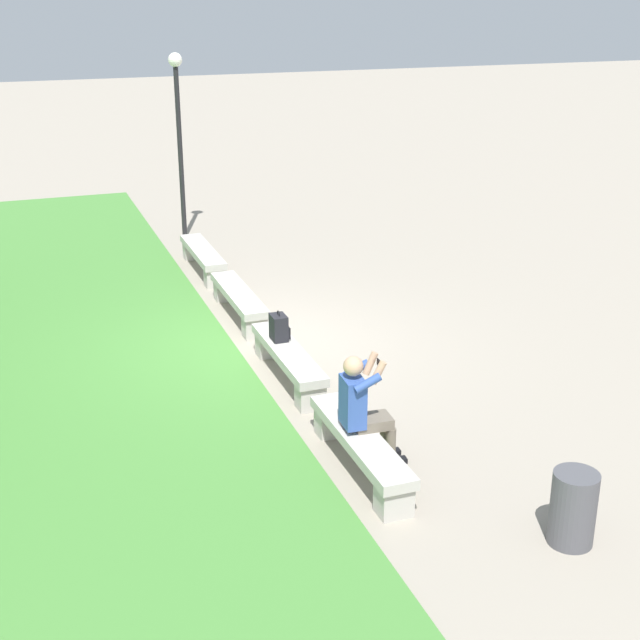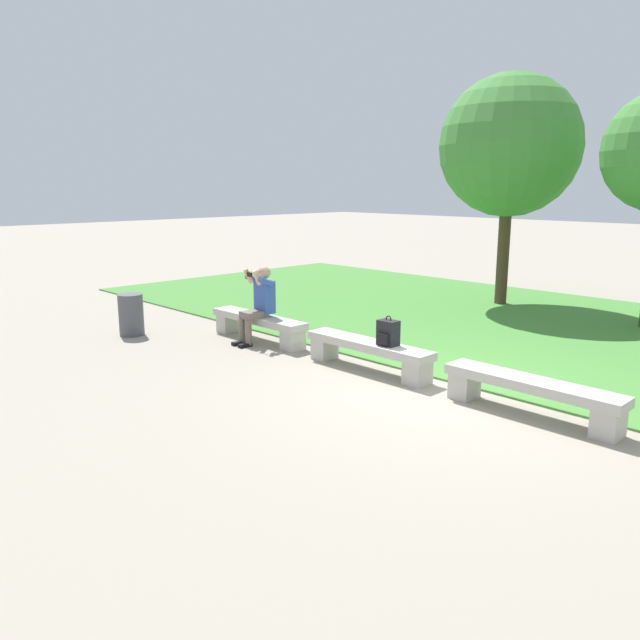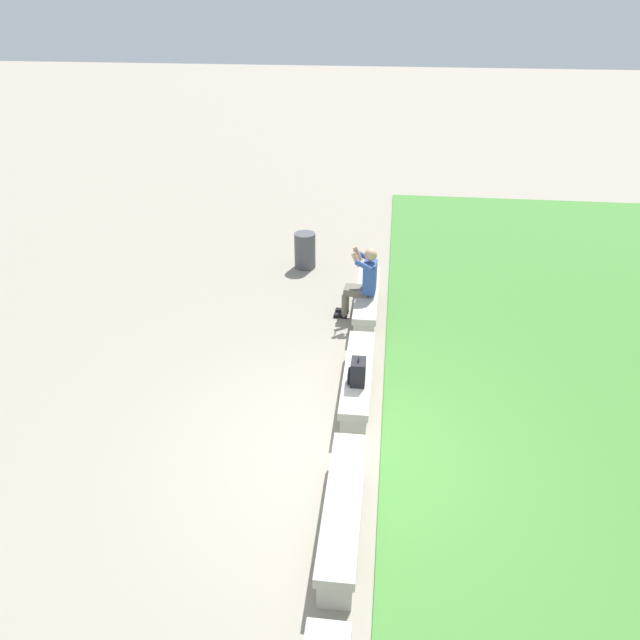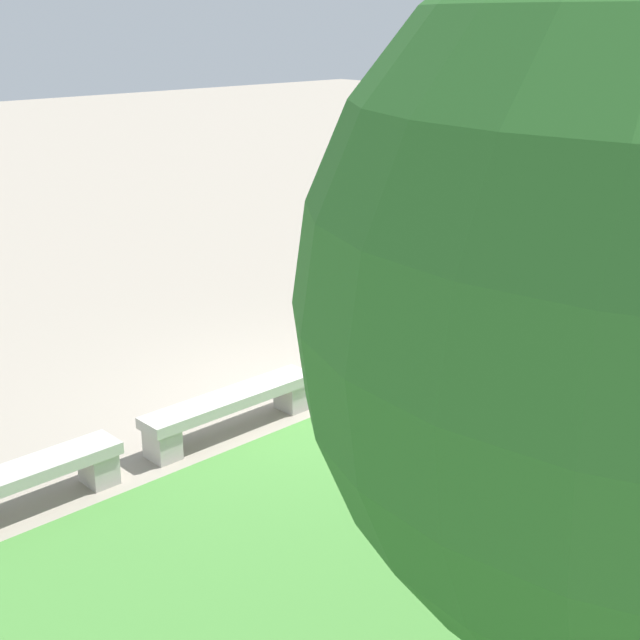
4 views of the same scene
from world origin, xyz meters
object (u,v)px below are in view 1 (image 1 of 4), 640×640
Objects in this scene: person_photographer at (363,405)px; lamp_post at (178,119)px; bench_far at (203,256)px; backpack at (279,328)px; bench_near at (288,359)px; bench_main at (360,446)px; trash_bin at (573,508)px; bench_mid at (239,300)px.

lamp_post is at bearing -0.60° from person_photographer.
backpack reaches higher than bench_far.
backpack is (0.36, 0.01, 0.32)m from bench_near.
bench_far is 7.52m from person_photographer.
bench_main is 7.64m from bench_far.
bench_near is 4.68m from trash_bin.
lamp_post is at bearing -2.05° from bench_mid.
person_photographer reaches higher than bench_mid.
bench_mid is 2.55m from bench_far.
person_photographer reaches higher than bench_near.
bench_main is 1.00× the size of bench_mid.
bench_main is 0.46m from person_photographer.
bench_main is 1.64× the size of person_photographer.
person_photographer is at bearing 179.40° from lamp_post.
backpack is (-2.19, 0.01, 0.32)m from bench_mid.
bench_near is 1.00× the size of bench_mid.
person_photographer is (-7.51, -0.08, 0.43)m from bench_far.
bench_main is 10.39m from lamp_post.
trash_bin is at bearing -174.28° from lamp_post.
bench_main and bench_far have the same top height.
trash_bin reaches higher than bench_main.
lamp_post is (10.17, -0.18, 2.15)m from bench_main.
bench_near is at bearing 180.00° from bench_far.
bench_far is (2.55, 0.00, 0.00)m from bench_mid.
bench_mid is 1.00× the size of bench_far.
bench_main and bench_mid have the same top height.
lamp_post is (7.26, -0.19, 1.83)m from backpack.
bench_main and bench_near have the same top height.
bench_near is at bearing -179.08° from backpack.
bench_near is 0.48m from backpack.
bench_mid is (2.55, 0.00, 0.00)m from bench_near.
bench_near is at bearing 178.63° from lamp_post.
backpack is at bearing 179.93° from bench_far.
bench_mid is 7.15m from trash_bin.
person_photographer reaches higher than bench_far.
bench_main is 0.58× the size of lamp_post.
lamp_post is (7.62, -0.18, 2.15)m from bench_near.
bench_mid is 5.52m from lamp_post.
bench_near is (2.55, 0.00, 0.00)m from bench_main.
bench_near is 1.00× the size of bench_far.
bench_near is at bearing 17.32° from trash_bin.
bench_far is 0.58× the size of lamp_post.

